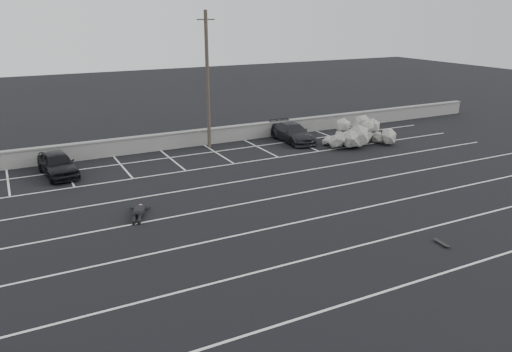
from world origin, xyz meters
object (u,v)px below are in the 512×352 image
car_left (57,164)px  skateboard (442,243)px  trash_bin (289,130)px  riprap_pile (357,138)px  car_right (293,133)px  utility_pole (208,80)px  person (139,208)px

car_left → skateboard: bearing=-59.9°
trash_bin → riprap_pile: 5.04m
car_right → skateboard: (-3.19, -16.34, -0.56)m
trash_bin → skateboard: (-3.69, -17.70, -0.41)m
car_right → riprap_pile: size_ratio=0.88×
riprap_pile → car_left: bearing=172.9°
skateboard → utility_pole: bearing=103.0°
person → car_left: bearing=129.7°
car_right → skateboard: car_right is taller
riprap_pile → person: size_ratio=1.88×
car_right → utility_pole: 6.91m
trash_bin → car_left: bearing=-173.2°
person → skateboard: 12.75m
person → skateboard: person is taller
utility_pole → riprap_pile: 10.58m
utility_pole → car_left: bearing=-169.7°
riprap_pile → person: (-16.04, -5.07, -0.25)m
car_right → trash_bin: car_right is taller
person → trash_bin: bearing=55.7°
trash_bin → skateboard: bearing=-101.8°
car_left → skateboard: (12.09, -15.82, -0.60)m
utility_pole → trash_bin: utility_pole is taller
car_left → skateboard: car_left is taller
car_right → person: (-12.75, -7.91, -0.38)m
car_right → skateboard: size_ratio=6.35×
car_right → person: 15.01m
person → skateboard: bearing=-20.7°
person → car_right: bearing=52.6°
car_left → utility_pole: size_ratio=0.45×
trash_bin → person: bearing=-145.0°
utility_pole → person: 12.27m
utility_pole → person: bearing=-127.8°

